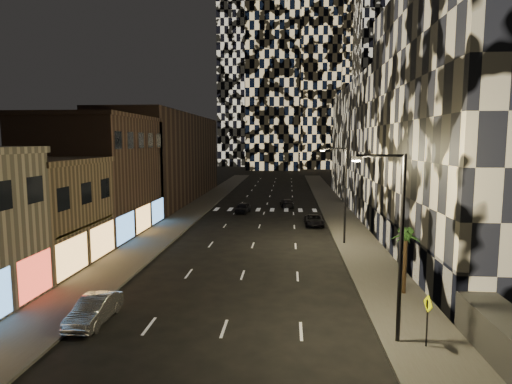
% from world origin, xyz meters
% --- Properties ---
extents(sidewalk_left, '(4.00, 120.00, 0.15)m').
position_xyz_m(sidewalk_left, '(-10.00, 50.00, 0.07)').
color(sidewalk_left, '#47443F').
rests_on(sidewalk_left, ground).
extents(sidewalk_right, '(4.00, 120.00, 0.15)m').
position_xyz_m(sidewalk_right, '(10.00, 50.00, 0.07)').
color(sidewalk_right, '#47443F').
rests_on(sidewalk_right, ground).
extents(curb_left, '(0.20, 120.00, 0.15)m').
position_xyz_m(curb_left, '(-7.90, 50.00, 0.07)').
color(curb_left, '#4C4C47').
rests_on(curb_left, ground).
extents(curb_right, '(0.20, 120.00, 0.15)m').
position_xyz_m(curb_right, '(7.90, 50.00, 0.07)').
color(curb_right, '#4C4C47').
rests_on(curb_right, ground).
extents(retail_tan, '(10.00, 10.00, 8.00)m').
position_xyz_m(retail_tan, '(-17.00, 21.00, 4.00)').
color(retail_tan, brown).
rests_on(retail_tan, ground).
extents(retail_brown, '(10.00, 15.00, 12.00)m').
position_xyz_m(retail_brown, '(-17.00, 33.50, 6.00)').
color(retail_brown, '#453027').
rests_on(retail_brown, ground).
extents(retail_filler_left, '(10.00, 40.00, 14.00)m').
position_xyz_m(retail_filler_left, '(-17.00, 60.00, 7.00)').
color(retail_filler_left, '#453027').
rests_on(retail_filler_left, ground).
extents(midrise_right, '(16.00, 25.00, 22.00)m').
position_xyz_m(midrise_right, '(20.00, 24.50, 11.00)').
color(midrise_right, '#232326').
rests_on(midrise_right, ground).
extents(midrise_base, '(0.60, 25.00, 3.00)m').
position_xyz_m(midrise_base, '(12.30, 24.50, 1.50)').
color(midrise_base, '#383838').
rests_on(midrise_base, ground).
extents(midrise_filler_right, '(16.00, 40.00, 18.00)m').
position_xyz_m(midrise_filler_right, '(20.00, 57.00, 9.00)').
color(midrise_filler_right, '#232326').
rests_on(midrise_filler_right, ground).
extents(tower_right_mid, '(20.00, 20.00, 100.00)m').
position_xyz_m(tower_right_mid, '(35.00, 135.00, 50.00)').
color(tower_right_mid, black).
rests_on(tower_right_mid, ground).
extents(tower_left_back, '(24.00, 24.00, 120.00)m').
position_xyz_m(tower_left_back, '(-12.00, 165.00, 60.00)').
color(tower_left_back, black).
rests_on(tower_left_back, ground).
extents(tower_center_low, '(18.00, 18.00, 95.00)m').
position_xyz_m(tower_center_low, '(-2.00, 140.00, 47.50)').
color(tower_center_low, black).
rests_on(tower_center_low, ground).
extents(streetlight_near, '(2.55, 0.25, 9.00)m').
position_xyz_m(streetlight_near, '(8.35, 10.00, 5.35)').
color(streetlight_near, black).
rests_on(streetlight_near, sidewalk_right).
extents(streetlight_far, '(2.55, 0.25, 9.00)m').
position_xyz_m(streetlight_far, '(8.35, 30.00, 5.35)').
color(streetlight_far, black).
rests_on(streetlight_far, sidewalk_right).
extents(car_silver_parked, '(1.57, 4.32, 1.42)m').
position_xyz_m(car_silver_parked, '(-7.07, 11.23, 0.71)').
color(car_silver_parked, '#939498').
rests_on(car_silver_parked, ground).
extents(car_dark_midlane, '(2.10, 4.20, 1.38)m').
position_xyz_m(car_dark_midlane, '(-2.92, 47.16, 0.69)').
color(car_dark_midlane, black).
rests_on(car_dark_midlane, ground).
extents(car_dark_oncoming, '(2.30, 4.50, 1.25)m').
position_xyz_m(car_dark_oncoming, '(3.08, 52.49, 0.63)').
color(car_dark_oncoming, black).
rests_on(car_dark_oncoming, ground).
extents(car_dark_rightlane, '(2.18, 4.54, 1.25)m').
position_xyz_m(car_dark_rightlane, '(6.30, 38.92, 0.62)').
color(car_dark_rightlane, black).
rests_on(car_dark_rightlane, ground).
extents(ped_sign, '(0.14, 0.82, 2.47)m').
position_xyz_m(ped_sign, '(9.80, 9.53, 1.81)').
color(ped_sign, black).
rests_on(ped_sign, sidewalk_right).
extents(palm_tree, '(2.14, 2.10, 4.20)m').
position_xyz_m(palm_tree, '(10.62, 16.72, 3.61)').
color(palm_tree, '#47331E').
rests_on(palm_tree, sidewalk_right).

